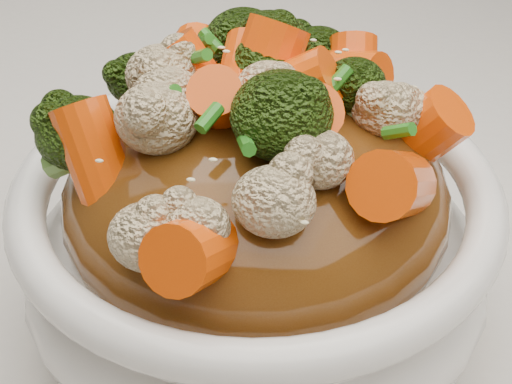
# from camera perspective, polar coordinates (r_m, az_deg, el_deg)

# --- Properties ---
(tablecloth) EXTENTS (1.20, 0.80, 0.04)m
(tablecloth) POSITION_cam_1_polar(r_m,az_deg,el_deg) (0.45, 4.91, -6.51)
(tablecloth) COLOR silver
(tablecloth) RESTS_ON dining_table
(bowl) EXTENTS (0.24, 0.24, 0.09)m
(bowl) POSITION_cam_1_polar(r_m,az_deg,el_deg) (0.38, 0.00, -4.06)
(bowl) COLOR white
(bowl) RESTS_ON tablecloth
(sauce_base) EXTENTS (0.19, 0.19, 0.10)m
(sauce_base) POSITION_cam_1_polar(r_m,az_deg,el_deg) (0.36, 0.00, -0.39)
(sauce_base) COLOR #552F0E
(sauce_base) RESTS_ON bowl
(carrots) EXTENTS (0.19, 0.19, 0.05)m
(carrots) POSITION_cam_1_polar(r_m,az_deg,el_deg) (0.32, 0.00, 8.66)
(carrots) COLOR #F24F07
(carrots) RESTS_ON sauce_base
(broccoli) EXTENTS (0.19, 0.19, 0.04)m
(broccoli) POSITION_cam_1_polar(r_m,az_deg,el_deg) (0.32, 0.00, 8.50)
(broccoli) COLOR black
(broccoli) RESTS_ON sauce_base
(cauliflower) EXTENTS (0.19, 0.19, 0.04)m
(cauliflower) POSITION_cam_1_polar(r_m,az_deg,el_deg) (0.32, 0.00, 8.18)
(cauliflower) COLOR beige
(cauliflower) RESTS_ON sauce_base
(scallions) EXTENTS (0.14, 0.14, 0.02)m
(scallions) POSITION_cam_1_polar(r_m,az_deg,el_deg) (0.32, 0.00, 8.82)
(scallions) COLOR #23721A
(scallions) RESTS_ON sauce_base
(sesame_seeds) EXTENTS (0.17, 0.17, 0.01)m
(sesame_seeds) POSITION_cam_1_polar(r_m,az_deg,el_deg) (0.32, 0.00, 8.82)
(sesame_seeds) COLOR beige
(sesame_seeds) RESTS_ON sauce_base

